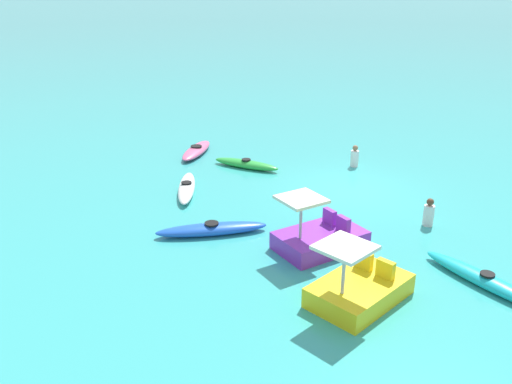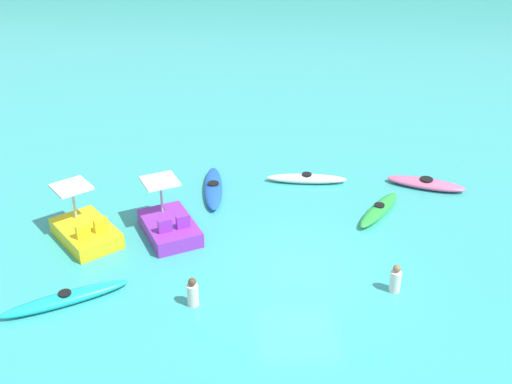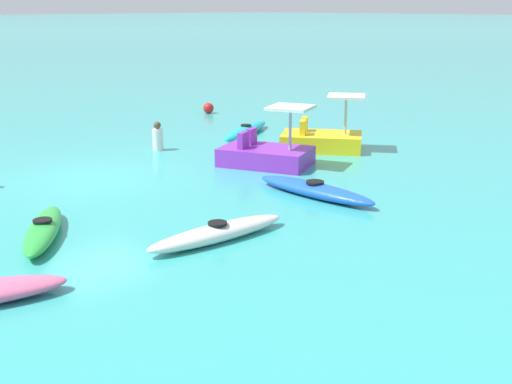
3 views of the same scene
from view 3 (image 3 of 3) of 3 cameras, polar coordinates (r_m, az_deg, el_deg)
The scene contains 9 objects.
ground_plane at distance 17.04m, azimuth -14.07°, elevation 1.25°, with size 600.00×600.00×0.00m, color #38ADA8.
kayak_green at distance 12.86m, azimuth -18.29°, elevation -3.19°, with size 2.08×2.62×0.37m.
kayak_blue at distance 14.89m, azimuth 5.22°, elevation 0.19°, with size 0.77×3.31×0.37m.
kayak_white at distance 12.08m, azimuth -3.41°, elevation -3.61°, with size 3.07×0.83×0.37m.
kayak_cyan at distance 21.96m, azimuth -0.89°, elevation 5.45°, with size 3.44×2.01×0.37m.
pedal_boat_purple at distance 17.72m, azimuth 0.93°, elevation 3.43°, with size 2.33×2.80×1.68m.
pedal_boat_yellow at distance 19.80m, azimuth 5.87°, elevation 4.70°, with size 2.63×2.82×1.68m.
buoy_red at distance 26.58m, azimuth -4.23°, elevation 7.41°, with size 0.43×0.43×0.43m, color red.
person_by_kayaks at distance 19.83m, azimuth -8.68°, elevation 4.77°, with size 0.45×0.45×0.88m.
Camera 3 is at (8.16, 14.34, 4.24)m, focal length 45.24 mm.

